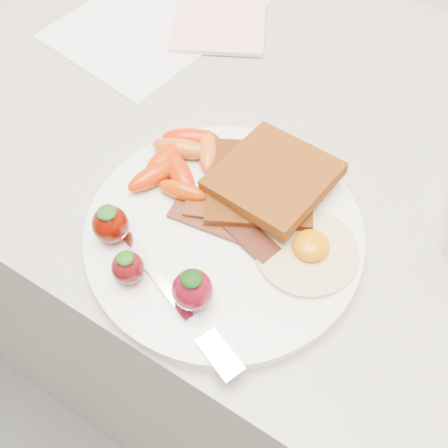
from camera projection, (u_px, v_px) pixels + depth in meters
The scene contains 11 objects.
counter at pixel (264, 301), 1.01m from camera, with size 2.00×0.60×0.90m, color gray.
plate at pixel (224, 235), 0.55m from camera, with size 0.27×0.27×0.02m, color white.
toast_lower at pixel (260, 184), 0.56m from camera, with size 0.10×0.10×0.01m, color black.
toast_upper at pixel (273, 177), 0.55m from camera, with size 0.10×0.10×0.01m, color #4F1E0B.
fried_egg at pixel (308, 250), 0.52m from camera, with size 0.12×0.12×0.02m.
bacon_strips at pixel (230, 220), 0.54m from camera, with size 0.12×0.07×0.01m.
baby_carrots at pixel (179, 160), 0.57m from camera, with size 0.09×0.12×0.02m.
strawberries at pixel (147, 260), 0.50m from camera, with size 0.14×0.06×0.04m.
fork at pixel (184, 309), 0.49m from camera, with size 0.17×0.07×0.00m.
paper_sheet at pixel (155, 19), 0.74m from camera, with size 0.19×0.25×0.00m, color white.
notepad at pixel (221, 10), 0.74m from camera, with size 0.12×0.17×0.01m, color #FFB6C6.
Camera 1 is at (0.17, 1.29, 1.37)m, focal length 45.00 mm.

